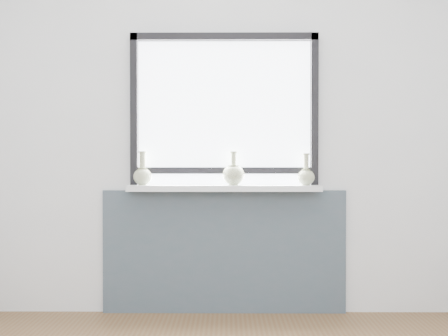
{
  "coord_description": "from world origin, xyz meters",
  "views": [
    {
      "loc": [
        0.02,
        -1.7,
        1.06
      ],
      "look_at": [
        0.0,
        1.55,
        1.02
      ],
      "focal_mm": 40.0,
      "sensor_mm": 36.0,
      "label": 1
    }
  ],
  "objects_px": {
    "vase_a": "(143,174)",
    "vase_c": "(306,176)",
    "vase_b": "(234,174)",
    "windowsill": "(224,188)"
  },
  "relations": [
    {
      "from": "windowsill",
      "to": "vase_a",
      "type": "xyz_separation_m",
      "value": [
        -0.56,
        0.0,
        0.09
      ]
    },
    {
      "from": "windowsill",
      "to": "vase_a",
      "type": "height_order",
      "value": "vase_a"
    },
    {
      "from": "vase_b",
      "to": "vase_c",
      "type": "bearing_deg",
      "value": -0.9
    },
    {
      "from": "vase_b",
      "to": "windowsill",
      "type": "bearing_deg",
      "value": -178.06
    },
    {
      "from": "windowsill",
      "to": "vase_a",
      "type": "relative_size",
      "value": 5.67
    },
    {
      "from": "vase_a",
      "to": "windowsill",
      "type": "bearing_deg",
      "value": -0.15
    },
    {
      "from": "vase_a",
      "to": "vase_b",
      "type": "height_order",
      "value": "vase_a"
    },
    {
      "from": "vase_a",
      "to": "vase_b",
      "type": "distance_m",
      "value": 0.62
    },
    {
      "from": "windowsill",
      "to": "vase_b",
      "type": "height_order",
      "value": "vase_b"
    },
    {
      "from": "vase_a",
      "to": "vase_c",
      "type": "xyz_separation_m",
      "value": [
        1.12,
        -0.01,
        -0.01
      ]
    }
  ]
}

